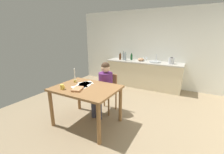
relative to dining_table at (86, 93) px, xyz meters
The scene contains 22 objects.
ground_plane 0.92m from the dining_table, 59.93° to the left, with size 5.20×5.20×0.04m, color #937F60.
wall_back 3.20m from the dining_table, 84.44° to the left, with size 5.20×0.12×2.60m, color silver.
kitchen_counter 2.79m from the dining_table, 83.73° to the left, with size 2.54×0.64×0.90m.
dining_table is the anchor object (origin of this frame).
chair_at_table 0.73m from the dining_table, 83.78° to the left, with size 0.41×0.41×0.89m.
person_seated 0.56m from the dining_table, 82.52° to the left, with size 0.33×0.60×1.19m.
coffee_mug 0.46m from the dining_table, 136.03° to the right, with size 0.11×0.07×0.09m.
candlestick 0.47m from the dining_table, 160.28° to the left, with size 0.06×0.06×0.30m.
book_magazine 0.24m from the dining_table, 102.13° to the right, with size 0.16×0.25×0.03m, color tan.
paper_letter 0.29m from the dining_table, 130.00° to the left, with size 0.21×0.30×0.00m, color white.
paper_bill 0.25m from the dining_table, 136.50° to the left, with size 0.21×0.30×0.00m, color white.
paper_envelope 0.17m from the dining_table, 165.22° to the right, with size 0.21×0.30×0.00m, color white.
paper_receipt 0.15m from the dining_table, 160.73° to the left, with size 0.21×0.30×0.00m, color white.
sink_unit 2.86m from the dining_table, 76.23° to the left, with size 0.36×0.36×0.24m.
bottle_oil 2.81m from the dining_table, 101.81° to the left, with size 0.08×0.08×0.25m.
bottle_vinegar 2.82m from the dining_table, 99.30° to the left, with size 0.07×0.07×0.31m.
bottle_wine_red 2.71m from the dining_table, 97.28° to the left, with size 0.08×0.08×0.29m.
bottle_sauce 2.89m from the dining_table, 93.73° to the left, with size 0.07×0.07×0.24m.
mixing_bowl 2.84m from the dining_table, 86.36° to the left, with size 0.22×0.22×0.10m, color tan.
stovetop_kettle 3.02m from the dining_table, 66.92° to the left, with size 0.18×0.18×0.22m.
wine_glass_near_sink 2.96m from the dining_table, 83.08° to the left, with size 0.07×0.07×0.15m.
wine_glass_by_kettle 2.95m from the dining_table, 84.87° to the left, with size 0.07×0.07×0.15m.
Camera 1 is at (1.46, -2.69, 1.78)m, focal length 23.98 mm.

